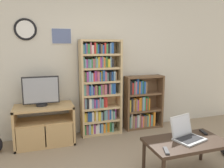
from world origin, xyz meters
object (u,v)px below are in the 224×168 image
object	(u,v)px
bookshelf_tall	(99,88)
coffee_table	(186,144)
remote_far_from_laptop	(203,132)
tv_stand	(45,125)
bookshelf_short	(141,104)
laptop	(186,133)
remote_near_laptop	(166,151)
television	(41,91)

from	to	relation	value
bookshelf_tall	coffee_table	bearing A→B (deg)	-67.54
coffee_table	remote_far_from_laptop	size ratio (longest dim) A/B	5.92
tv_stand	bookshelf_short	size ratio (longest dim) A/B	0.90
laptop	remote_near_laptop	size ratio (longest dim) A/B	2.60
tv_stand	television	xyz separation A→B (m)	(-0.03, 0.03, 0.56)
remote_near_laptop	coffee_table	bearing A→B (deg)	-136.08
bookshelf_tall	bookshelf_short	size ratio (longest dim) A/B	1.65
remote_far_from_laptop	bookshelf_short	bearing A→B (deg)	113.46
bookshelf_short	laptop	distance (m)	1.59
television	laptop	size ratio (longest dim) A/B	1.31
tv_stand	bookshelf_tall	size ratio (longest dim) A/B	0.55
tv_stand	television	distance (m)	0.56
tv_stand	coffee_table	distance (m)	2.20
coffee_table	television	bearing A→B (deg)	138.00
tv_stand	bookshelf_short	world-z (taller)	bookshelf_short
television	bookshelf_tall	xyz separation A→B (m)	(0.99, 0.12, -0.04)
tv_stand	remote_near_laptop	world-z (taller)	tv_stand
television	coffee_table	xyz separation A→B (m)	(1.66, -1.50, -0.48)
tv_stand	coffee_table	xyz separation A→B (m)	(1.63, -1.47, 0.08)
tv_stand	coffee_table	world-z (taller)	tv_stand
bookshelf_short	coffee_table	distance (m)	1.65
bookshelf_tall	remote_far_from_laptop	size ratio (longest dim) A/B	10.29
coffee_table	laptop	xyz separation A→B (m)	(0.04, 0.05, 0.12)
remote_near_laptop	tv_stand	bearing A→B (deg)	-32.18
remote_far_from_laptop	bookshelf_tall	bearing A→B (deg)	141.22
television	bookshelf_tall	distance (m)	1.00
television	coffee_table	size ratio (longest dim) A/B	0.58
coffee_table	remote_near_laptop	size ratio (longest dim) A/B	5.94
remote_near_laptop	remote_far_from_laptop	xyz separation A→B (m)	(0.76, 0.31, 0.00)
bookshelf_short	tv_stand	bearing A→B (deg)	-174.63
coffee_table	laptop	bearing A→B (deg)	56.03
television	bookshelf_tall	bearing A→B (deg)	7.04
bookshelf_short	remote_near_laptop	size ratio (longest dim) A/B	6.26
coffee_table	laptop	world-z (taller)	laptop
laptop	remote_far_from_laptop	distance (m)	0.36
laptop	coffee_table	bearing A→B (deg)	-139.82
remote_near_laptop	television	bearing A→B (deg)	-32.00
tv_stand	remote_far_from_laptop	xyz separation A→B (m)	(2.01, -1.33, 0.14)
bookshelf_short	television	bearing A→B (deg)	-175.53
tv_stand	remote_near_laptop	bearing A→B (deg)	-52.58
television	laptop	distance (m)	2.26
bookshelf_short	laptop	world-z (taller)	bookshelf_short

